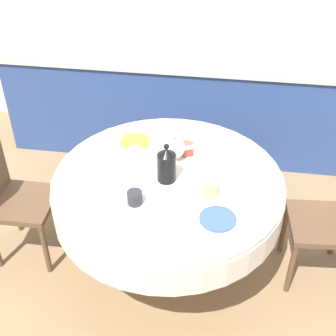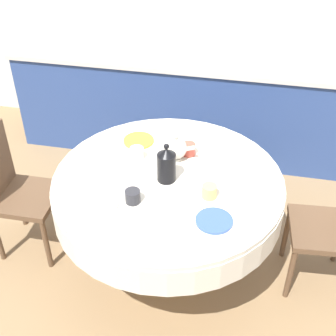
# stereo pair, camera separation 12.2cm
# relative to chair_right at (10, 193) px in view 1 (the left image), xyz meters

# --- Properties ---
(ground_plane) EXTENTS (12.00, 12.00, 0.00)m
(ground_plane) POSITION_rel_chair_right_xyz_m (1.04, 0.01, -0.51)
(ground_plane) COLOR #8E704C
(kitchen_counter) EXTENTS (3.24, 0.64, 0.90)m
(kitchen_counter) POSITION_rel_chair_right_xyz_m (1.04, 1.48, -0.06)
(kitchen_counter) COLOR #2D4784
(kitchen_counter) RESTS_ON ground_plane
(dining_table) EXTENTS (1.40, 1.40, 0.75)m
(dining_table) POSITION_rel_chair_right_xyz_m (1.04, 0.01, 0.11)
(dining_table) COLOR tan
(dining_table) RESTS_ON ground_plane
(chair_right) EXTENTS (0.40, 0.40, 0.92)m
(chair_right) POSITION_rel_chair_right_xyz_m (0.00, 0.00, 0.00)
(chair_right) COLOR brown
(chair_right) RESTS_ON ground_plane
(plate_near_left) EXTENTS (0.20, 0.20, 0.01)m
(plate_near_left) POSITION_rel_chair_right_xyz_m (0.72, -0.30, 0.24)
(plate_near_left) COLOR white
(plate_near_left) RESTS_ON dining_table
(cup_near_left) EXTENTS (0.09, 0.09, 0.08)m
(cup_near_left) POSITION_rel_chair_right_xyz_m (0.89, -0.23, 0.27)
(cup_near_left) COLOR #28282D
(cup_near_left) RESTS_ON dining_table
(plate_near_right) EXTENTS (0.20, 0.20, 0.01)m
(plate_near_right) POSITION_rel_chair_right_xyz_m (1.36, -0.30, 0.24)
(plate_near_right) COLOR #3856AD
(plate_near_right) RESTS_ON dining_table
(cup_near_right) EXTENTS (0.09, 0.09, 0.08)m
(cup_near_right) POSITION_rel_chair_right_xyz_m (1.30, -0.11, 0.27)
(cup_near_right) COLOR #DBB766
(cup_near_right) RESTS_ON dining_table
(plate_far_left) EXTENTS (0.20, 0.20, 0.01)m
(plate_far_left) POSITION_rel_chair_right_xyz_m (0.77, 0.36, 0.24)
(plate_far_left) COLOR yellow
(plate_far_left) RESTS_ON dining_table
(cup_far_left) EXTENTS (0.09, 0.09, 0.08)m
(cup_far_left) POSITION_rel_chair_right_xyz_m (0.81, 0.17, 0.27)
(cup_far_left) COLOR white
(cup_far_left) RESTS_ON dining_table
(plate_far_right) EXTENTS (0.20, 0.20, 0.01)m
(plate_far_right) POSITION_rel_chair_right_xyz_m (1.31, 0.36, 0.24)
(plate_far_right) COLOR white
(plate_far_right) RESTS_ON dining_table
(cup_far_right) EXTENTS (0.09, 0.09, 0.08)m
(cup_far_right) POSITION_rel_chair_right_xyz_m (1.12, 0.28, 0.27)
(cup_far_right) COLOR #CC4C3D
(cup_far_right) RESTS_ON dining_table
(coffee_carafe) EXTENTS (0.11, 0.11, 0.25)m
(coffee_carafe) POSITION_rel_chair_right_xyz_m (1.03, -0.00, 0.34)
(coffee_carafe) COLOR black
(coffee_carafe) RESTS_ON dining_table
(teapot) EXTENTS (0.19, 0.14, 0.18)m
(teapot) POSITION_rel_chair_right_xyz_m (1.05, 0.22, 0.32)
(teapot) COLOR silver
(teapot) RESTS_ON dining_table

